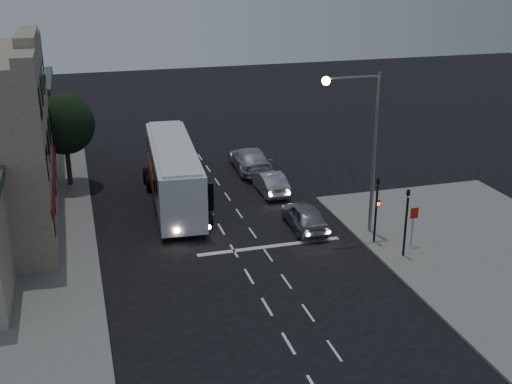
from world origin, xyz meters
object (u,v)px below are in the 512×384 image
object	(u,v)px
traffic_signal_side	(407,215)
regulatory_sign	(413,220)
traffic_signal_main	(377,202)
street_tree	(64,122)
car_sedan_a	(270,182)
streetlight	(365,136)
car_sedan_b	(250,159)
car_suv	(304,216)
tour_bus	(173,172)

from	to	relation	value
traffic_signal_side	regulatory_sign	distance (m)	1.61
traffic_signal_main	street_tree	world-z (taller)	street_tree
traffic_signal_main	traffic_signal_side	bearing A→B (deg)	-70.51
car_sedan_a	streetlight	size ratio (longest dim) A/B	0.49
car_sedan_b	regulatory_sign	distance (m)	15.84
regulatory_sign	street_tree	size ratio (longest dim) A/B	0.35
traffic_signal_main	traffic_signal_side	size ratio (longest dim) A/B	1.00
traffic_signal_side	street_tree	xyz separation A→B (m)	(-16.51, 16.22, 2.08)
streetlight	street_tree	size ratio (longest dim) A/B	1.45
car_sedan_a	car_sedan_b	distance (m)	4.80
car_sedan_a	streetlight	world-z (taller)	streetlight
traffic_signal_main	traffic_signal_side	distance (m)	2.10
car_sedan_a	regulatory_sign	xyz separation A→B (m)	(4.81, -10.27, 0.87)
car_sedan_b	traffic_signal_main	size ratio (longest dim) A/B	1.41
car_suv	traffic_signal_main	size ratio (longest dim) A/B	1.09
tour_bus	street_tree	world-z (taller)	street_tree
car_sedan_b	car_sedan_a	bearing A→B (deg)	92.63
tour_bus	car_sedan_a	distance (m)	6.49
car_suv	street_tree	distance (m)	17.47
car_sedan_a	traffic_signal_main	distance (m)	9.91
car_suv	traffic_signal_side	world-z (taller)	traffic_signal_side
traffic_signal_side	car_suv	bearing A→B (deg)	126.17
street_tree	tour_bus	bearing A→B (deg)	-38.53
tour_bus	regulatory_sign	bearing A→B (deg)	-38.51
traffic_signal_side	regulatory_sign	size ratio (longest dim) A/B	1.86
regulatory_sign	street_tree	distance (m)	23.40
car_suv	traffic_signal_main	xyz separation A→B (m)	(2.96, -3.02, 1.66)
traffic_signal_side	car_sedan_a	bearing A→B (deg)	108.74
car_sedan_b	street_tree	distance (m)	13.21
car_sedan_a	tour_bus	bearing A→B (deg)	0.64
car_sedan_a	regulatory_sign	world-z (taller)	regulatory_sign
car_sedan_b	traffic_signal_main	bearing A→B (deg)	105.14
streetlight	car_sedan_a	bearing A→B (deg)	110.03
traffic_signal_main	street_tree	xyz separation A→B (m)	(-15.81, 14.25, 2.08)
car_sedan_a	car_sedan_b	bearing A→B (deg)	-89.96
car_suv	car_sedan_b	world-z (taller)	car_sedan_b
traffic_signal_main	streetlight	distance (m)	3.61
tour_bus	streetlight	bearing A→B (deg)	-36.23
tour_bus	regulatory_sign	distance (m)	15.14
car_sedan_b	tour_bus	bearing A→B (deg)	40.11
traffic_signal_main	street_tree	bearing A→B (deg)	137.97
street_tree	streetlight	bearing A→B (deg)	-39.51
traffic_signal_side	regulatory_sign	bearing A→B (deg)	43.92
tour_bus	car_suv	size ratio (longest dim) A/B	2.82
tour_bus	car_sedan_a	world-z (taller)	tour_bus
tour_bus	traffic_signal_main	world-z (taller)	traffic_signal_main
car_suv	regulatory_sign	xyz separation A→B (m)	(4.66, -4.04, 0.84)
car_suv	regulatory_sign	size ratio (longest dim) A/B	2.03
car_sedan_b	street_tree	world-z (taller)	street_tree
car_suv	streetlight	size ratio (longest dim) A/B	0.50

